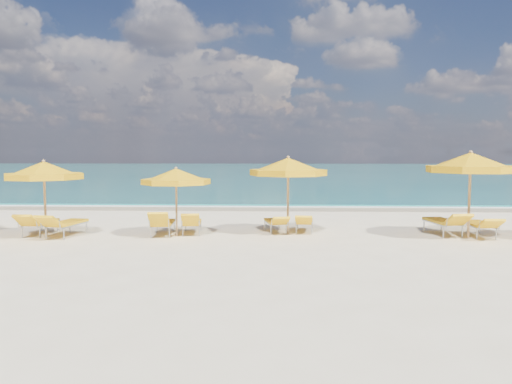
{
  "coord_description": "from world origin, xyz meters",
  "views": [
    {
      "loc": [
        0.63,
        -14.9,
        2.52
      ],
      "look_at": [
        0.0,
        1.5,
        1.2
      ],
      "focal_mm": 35.0,
      "sensor_mm": 36.0,
      "label": 1
    }
  ],
  "objects": [
    {
      "name": "ground_plane",
      "position": [
        0.0,
        0.0,
        0.0
      ],
      "size": [
        120.0,
        120.0,
        0.0
      ],
      "primitive_type": "plane",
      "color": "beige"
    },
    {
      "name": "ocean",
      "position": [
        0.0,
        48.0,
        0.0
      ],
      "size": [
        120.0,
        80.0,
        0.3
      ],
      "primitive_type": "cube",
      "color": "#126867",
      "rests_on": "ground"
    },
    {
      "name": "wet_sand_band",
      "position": [
        0.0,
        7.4,
        0.0
      ],
      "size": [
        120.0,
        2.6,
        0.01
      ],
      "primitive_type": "cube",
      "color": "tan",
      "rests_on": "ground"
    },
    {
      "name": "foam_line",
      "position": [
        0.0,
        8.2,
        0.0
      ],
      "size": [
        120.0,
        1.2,
        0.03
      ],
      "primitive_type": "cube",
      "color": "white",
      "rests_on": "ground"
    },
    {
      "name": "whitecap_near",
      "position": [
        -6.0,
        17.0,
        0.0
      ],
      "size": [
        14.0,
        0.36,
        0.05
      ],
      "primitive_type": "cube",
      "color": "white",
      "rests_on": "ground"
    },
    {
      "name": "whitecap_far",
      "position": [
        8.0,
        24.0,
        0.0
      ],
      "size": [
        18.0,
        0.3,
        0.05
      ],
      "primitive_type": "cube",
      "color": "white",
      "rests_on": "ground"
    },
    {
      "name": "umbrella_2",
      "position": [
        -6.12,
        -0.6,
        1.96
      ],
      "size": [
        2.52,
        2.52,
        2.3
      ],
      "rotation": [
        0.0,
        0.0,
        0.11
      ],
      "color": "tan",
      "rests_on": "ground"
    },
    {
      "name": "umbrella_3",
      "position": [
        -2.31,
        -0.23,
        1.78
      ],
      "size": [
        2.53,
        2.53,
        2.08
      ],
      "rotation": [
        0.0,
        0.0,
        0.27
      ],
      "color": "tan",
      "rests_on": "ground"
    },
    {
      "name": "umbrella_4",
      "position": [
        1.03,
        0.38,
        2.05
      ],
      "size": [
        2.58,
        2.58,
        2.4
      ],
      "rotation": [
        0.0,
        0.0,
        -0.09
      ],
      "color": "tan",
      "rests_on": "ground"
    },
    {
      "name": "umbrella_5",
      "position": [
        6.31,
        -0.17,
        2.19
      ],
      "size": [
        3.11,
        3.11,
        2.57
      ],
      "rotation": [
        0.0,
        0.0,
        0.26
      ],
      "color": "tan",
      "rests_on": "ground"
    },
    {
      "name": "lounger_2_left",
      "position": [
        -6.55,
        -0.08,
        0.22
      ],
      "size": [
        0.63,
        1.82,
        0.77
      ],
      "rotation": [
        0.0,
        0.0,
        -0.01
      ],
      "color": "#A5A8AD",
      "rests_on": "ground"
    },
    {
      "name": "lounger_2_right",
      "position": [
        -5.63,
        -0.35,
        0.23
      ],
      "size": [
        0.91,
        2.0,
        0.79
      ],
      "rotation": [
        0.0,
        0.0,
        -0.15
      ],
      "color": "#A5A8AD",
      "rests_on": "ground"
    },
    {
      "name": "lounger_3_left",
      "position": [
        -2.77,
        -0.05,
        0.22
      ],
      "size": [
        0.73,
        1.79,
        0.84
      ],
      "rotation": [
        0.0,
        0.0,
        0.08
      ],
      "color": "#A5A8AD",
      "rests_on": "ground"
    },
    {
      "name": "lounger_3_right",
      "position": [
        -1.93,
        0.28,
        0.2
      ],
      "size": [
        0.71,
        1.66,
        0.76
      ],
      "rotation": [
        0.0,
        0.0,
        0.1
      ],
      "color": "#A5A8AD",
      "rests_on": "ground"
    },
    {
      "name": "lounger_4_left",
      "position": [
        0.64,
        0.69,
        0.19
      ],
      "size": [
        0.84,
        1.71,
        0.63
      ],
      "rotation": [
        0.0,
        0.0,
        0.2
      ],
      "color": "#A5A8AD",
      "rests_on": "ground"
    },
    {
      "name": "lounger_4_right",
      "position": [
        1.56,
        0.79,
        0.19
      ],
      "size": [
        0.66,
        1.67,
        0.65
      ],
      "rotation": [
        0.0,
        0.0,
        -0.08
      ],
      "color": "#A5A8AD",
      "rests_on": "ground"
    },
    {
      "name": "lounger_5_left",
      "position": [
        5.77,
        0.38,
        0.24
      ],
      "size": [
        0.93,
        2.06,
        0.81
      ],
      "rotation": [
        0.0,
        0.0,
        0.15
      ],
      "color": "#A5A8AD",
      "rests_on": "ground"
    },
    {
      "name": "lounger_5_right",
      "position": [
        6.72,
        0.06,
        0.22
      ],
      "size": [
        0.65,
        1.88,
        0.7
      ],
      "rotation": [
        0.0,
        0.0,
        -0.02
      ],
      "color": "#A5A8AD",
      "rests_on": "ground"
    }
  ]
}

